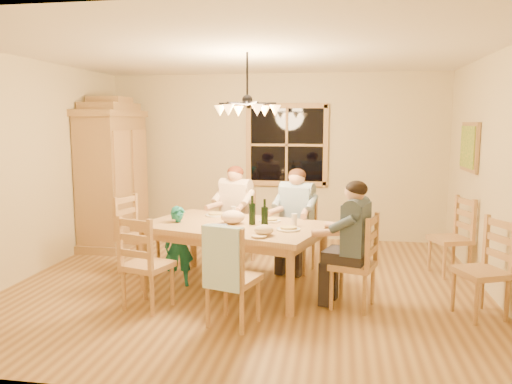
% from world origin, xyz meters
% --- Properties ---
extents(floor, '(5.50, 5.50, 0.00)m').
position_xyz_m(floor, '(0.00, 0.00, 0.00)').
color(floor, brown).
rests_on(floor, ground).
extents(ceiling, '(5.50, 5.00, 0.02)m').
position_xyz_m(ceiling, '(0.00, 0.00, 2.70)').
color(ceiling, white).
rests_on(ceiling, wall_back).
extents(wall_back, '(5.50, 0.02, 2.70)m').
position_xyz_m(wall_back, '(0.00, 2.50, 1.35)').
color(wall_back, beige).
rests_on(wall_back, floor).
extents(wall_left, '(0.02, 5.00, 2.70)m').
position_xyz_m(wall_left, '(-2.75, 0.00, 1.35)').
color(wall_left, beige).
rests_on(wall_left, floor).
extents(wall_right, '(0.02, 5.00, 2.70)m').
position_xyz_m(wall_right, '(2.75, 0.00, 1.35)').
color(wall_right, beige).
rests_on(wall_right, floor).
extents(window, '(1.30, 0.06, 1.30)m').
position_xyz_m(window, '(0.20, 2.47, 1.55)').
color(window, black).
rests_on(window, wall_back).
extents(painting, '(0.06, 0.78, 0.64)m').
position_xyz_m(painting, '(2.71, 1.20, 1.60)').
color(painting, olive).
rests_on(painting, wall_right).
extents(chandelier, '(0.77, 0.68, 0.71)m').
position_xyz_m(chandelier, '(-0.00, 0.00, 2.08)').
color(chandelier, black).
rests_on(chandelier, ceiling).
extents(armoire, '(0.66, 1.40, 2.30)m').
position_xyz_m(armoire, '(-2.42, 1.60, 1.06)').
color(armoire, olive).
rests_on(armoire, floor).
extents(dining_table, '(2.28, 1.76, 0.76)m').
position_xyz_m(dining_table, '(-0.13, -0.15, 0.66)').
color(dining_table, '#A6784A').
rests_on(dining_table, floor).
extents(chair_far_left, '(0.54, 0.53, 0.99)m').
position_xyz_m(chair_far_left, '(-0.34, 0.91, 0.30)').
color(chair_far_left, '#9D6A45').
rests_on(chair_far_left, floor).
extents(chair_far_right, '(0.54, 0.53, 0.99)m').
position_xyz_m(chair_far_right, '(0.52, 0.65, 0.30)').
color(chair_far_right, '#9D6A45').
rests_on(chair_far_right, floor).
extents(chair_near_left, '(0.54, 0.53, 0.99)m').
position_xyz_m(chair_near_left, '(-0.88, -0.92, 0.30)').
color(chair_near_left, '#9D6A45').
rests_on(chair_near_left, floor).
extents(chair_near_right, '(0.54, 0.53, 0.99)m').
position_xyz_m(chair_near_right, '(0.08, -1.21, 0.30)').
color(chair_near_right, '#9D6A45').
rests_on(chair_near_right, floor).
extents(chair_end_left, '(0.53, 0.54, 0.99)m').
position_xyz_m(chair_end_left, '(-1.47, 0.25, 0.30)').
color(chair_end_left, '#9D6A45').
rests_on(chair_end_left, floor).
extents(chair_end_right, '(0.53, 0.54, 0.99)m').
position_xyz_m(chair_end_right, '(1.21, -0.55, 0.30)').
color(chair_end_right, '#9D6A45').
rests_on(chair_end_right, floor).
extents(adult_woman, '(0.48, 0.51, 0.87)m').
position_xyz_m(adult_woman, '(-0.34, 0.91, 0.84)').
color(adult_woman, beige).
rests_on(adult_woman, floor).
extents(adult_plaid_man, '(0.48, 0.51, 0.87)m').
position_xyz_m(adult_plaid_man, '(0.52, 0.65, 0.84)').
color(adult_plaid_man, '#2F5A82').
rests_on(adult_plaid_man, floor).
extents(adult_slate_man, '(0.51, 0.48, 0.87)m').
position_xyz_m(adult_slate_man, '(1.21, -0.55, 0.84)').
color(adult_slate_man, '#3D4F63').
rests_on(adult_slate_man, floor).
extents(towel, '(0.39, 0.20, 0.58)m').
position_xyz_m(towel, '(0.03, -1.39, 0.70)').
color(towel, '#ADD6EB').
rests_on(towel, chair_near_right).
extents(wine_bottle_a, '(0.08, 0.08, 0.33)m').
position_xyz_m(wine_bottle_a, '(0.08, -0.15, 0.93)').
color(wine_bottle_a, black).
rests_on(wine_bottle_a, dining_table).
extents(wine_bottle_b, '(0.08, 0.08, 0.33)m').
position_xyz_m(wine_bottle_b, '(0.26, -0.36, 0.93)').
color(wine_bottle_b, black).
rests_on(wine_bottle_b, dining_table).
extents(plate_woman, '(0.26, 0.26, 0.02)m').
position_xyz_m(plate_woman, '(-0.46, 0.30, 0.77)').
color(plate_woman, white).
rests_on(plate_woman, dining_table).
extents(plate_plaid, '(0.26, 0.26, 0.02)m').
position_xyz_m(plate_plaid, '(0.26, 0.05, 0.77)').
color(plate_plaid, white).
rests_on(plate_plaid, dining_table).
extents(plate_slate, '(0.26, 0.26, 0.02)m').
position_xyz_m(plate_slate, '(0.52, -0.38, 0.77)').
color(plate_slate, white).
rests_on(plate_slate, dining_table).
extents(wine_glass_a, '(0.06, 0.06, 0.14)m').
position_xyz_m(wine_glass_a, '(-0.21, 0.20, 0.83)').
color(wine_glass_a, silver).
rests_on(wine_glass_a, dining_table).
extents(wine_glass_b, '(0.06, 0.06, 0.14)m').
position_xyz_m(wine_glass_b, '(0.56, -0.15, 0.83)').
color(wine_glass_b, silver).
rests_on(wine_glass_b, dining_table).
extents(cap, '(0.20, 0.20, 0.11)m').
position_xyz_m(cap, '(0.29, -0.67, 0.82)').
color(cap, '#D4B98D').
rests_on(cap, dining_table).
extents(napkin, '(0.21, 0.19, 0.03)m').
position_xyz_m(napkin, '(-0.27, -0.38, 0.78)').
color(napkin, '#536499').
rests_on(napkin, dining_table).
extents(cloth_bundle, '(0.28, 0.22, 0.15)m').
position_xyz_m(cloth_bundle, '(-0.15, -0.13, 0.84)').
color(cloth_bundle, beige).
rests_on(cloth_bundle, dining_table).
extents(child, '(0.40, 0.33, 0.95)m').
position_xyz_m(child, '(-0.79, -0.17, 0.47)').
color(child, '#1A7575').
rests_on(child, floor).
extents(chair_spare_front, '(0.56, 0.57, 0.99)m').
position_xyz_m(chair_spare_front, '(2.45, -0.61, 0.30)').
color(chair_spare_front, '#9D6A45').
rests_on(chair_spare_front, floor).
extents(chair_spare_back, '(0.54, 0.55, 0.99)m').
position_xyz_m(chair_spare_back, '(2.45, 0.80, 0.30)').
color(chair_spare_back, '#9D6A45').
rests_on(chair_spare_back, floor).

